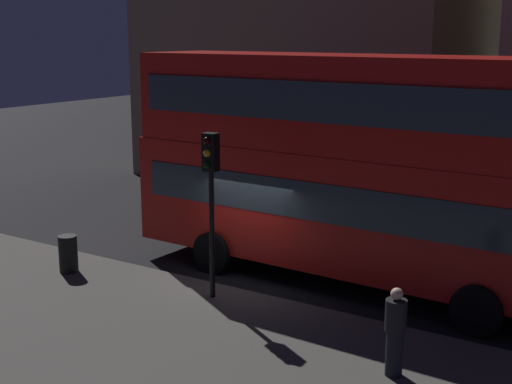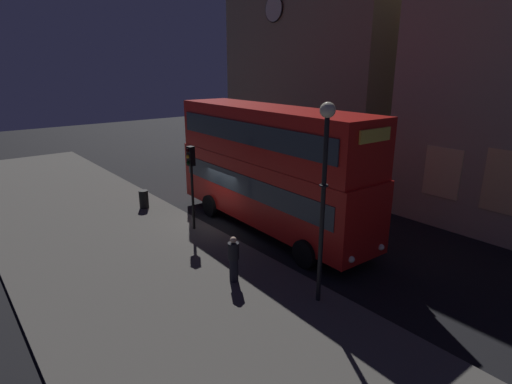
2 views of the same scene
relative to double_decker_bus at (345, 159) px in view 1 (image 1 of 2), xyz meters
The scene contains 6 objects.
ground_plane 3.87m from the double_decker_bus, 147.30° to the right, with size 80.00×80.00×0.00m, color black.
sidewalk_slab 7.20m from the double_decker_bus, 107.32° to the right, with size 44.00×8.37×0.12m, color #4C4944.
double_decker_bus is the anchor object (origin of this frame).
traffic_light_near_kerb 3.43m from the double_decker_bus, 123.89° to the right, with size 0.33×0.37×3.80m.
pedestrian 5.62m from the double_decker_bus, 53.80° to the right, with size 0.38×0.38×1.64m.
litter_bin 7.35m from the double_decker_bus, 150.75° to the right, with size 0.47×0.47×0.95m, color black.
Camera 1 is at (9.23, -14.01, 6.06)m, focal length 49.84 mm.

